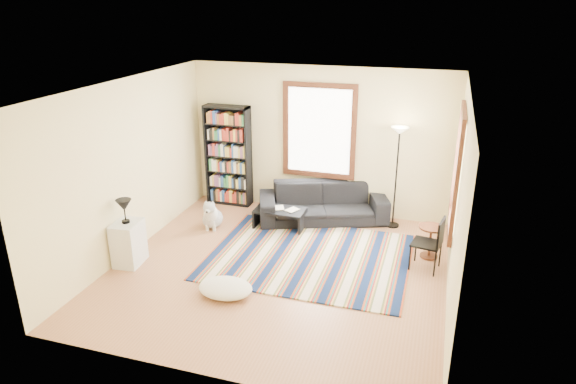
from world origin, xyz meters
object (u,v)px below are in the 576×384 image
(folding_chair, at_px, (426,244))
(dog, at_px, (212,213))
(coffee_table, at_px, (280,218))
(sofa, at_px, (323,203))
(white_cabinet, at_px, (129,243))
(bookshelf, at_px, (228,156))
(side_table, at_px, (430,242))
(floor_lamp, at_px, (396,178))
(floor_cushion, at_px, (225,288))

(folding_chair, distance_m, dog, 3.81)
(coffee_table, distance_m, dog, 1.23)
(sofa, distance_m, folding_chair, 2.37)
(coffee_table, height_order, white_cabinet, white_cabinet)
(coffee_table, relative_size, folding_chair, 1.05)
(coffee_table, bearing_deg, bookshelf, 147.91)
(coffee_table, distance_m, folding_chair, 2.73)
(white_cabinet, bearing_deg, side_table, 13.96)
(coffee_table, bearing_deg, floor_lamp, 19.08)
(floor_cushion, bearing_deg, dog, 119.40)
(coffee_table, bearing_deg, side_table, -7.80)
(side_table, xyz_separation_m, dog, (-3.83, 0.02, 0.01))
(floor_lamp, distance_m, dog, 3.36)
(coffee_table, height_order, folding_chair, folding_chair)
(floor_lamp, height_order, folding_chair, floor_lamp)
(white_cabinet, xyz_separation_m, dog, (0.67, 1.63, -0.07))
(bookshelf, xyz_separation_m, dog, (0.17, -1.19, -0.72))
(sofa, relative_size, bookshelf, 1.18)
(side_table, distance_m, folding_chair, 0.45)
(coffee_table, height_order, floor_lamp, floor_lamp)
(floor_cushion, bearing_deg, floor_lamp, 56.75)
(sofa, xyz_separation_m, folding_chair, (1.95, -1.35, 0.09))
(side_table, distance_m, white_cabinet, 4.78)
(coffee_table, bearing_deg, white_cabinet, -133.08)
(coffee_table, xyz_separation_m, dog, (-1.18, -0.35, 0.10))
(white_cabinet, bearing_deg, sofa, 39.82)
(floor_cushion, xyz_separation_m, folding_chair, (2.64, 1.59, 0.33))
(folding_chair, xyz_separation_m, dog, (-3.78, 0.43, -0.15))
(dog, bearing_deg, white_cabinet, -122.81)
(sofa, height_order, white_cabinet, white_cabinet)
(side_table, relative_size, dog, 0.96)
(white_cabinet, distance_m, dog, 1.76)
(sofa, xyz_separation_m, side_table, (2.00, -0.94, -0.07))
(coffee_table, relative_size, dog, 1.61)
(floor_lamp, relative_size, folding_chair, 2.16)
(floor_lamp, bearing_deg, side_table, -56.08)
(floor_cushion, distance_m, white_cabinet, 1.86)
(sofa, distance_m, floor_cushion, 3.03)
(floor_lamp, xyz_separation_m, white_cabinet, (-3.80, -2.65, -0.58))
(folding_chair, bearing_deg, floor_lamp, 124.65)
(folding_chair, height_order, white_cabinet, folding_chair)
(coffee_table, distance_m, side_table, 2.68)
(side_table, relative_size, white_cabinet, 0.77)
(sofa, height_order, folding_chair, folding_chair)
(dog, bearing_deg, side_table, -10.68)
(bookshelf, relative_size, coffee_table, 2.22)
(bookshelf, xyz_separation_m, side_table, (4.00, -1.21, -0.73))
(white_cabinet, bearing_deg, dog, 61.92)
(floor_cushion, xyz_separation_m, side_table, (2.69, 2.00, 0.17))
(bookshelf, xyz_separation_m, folding_chair, (3.95, -1.62, -0.57))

